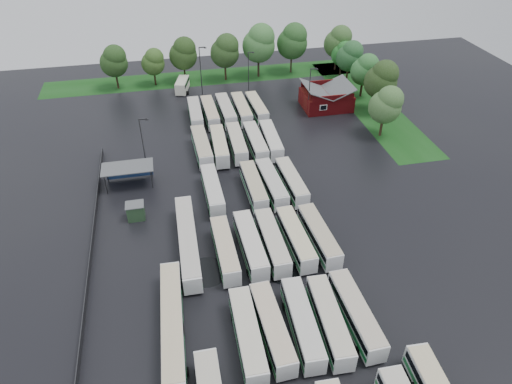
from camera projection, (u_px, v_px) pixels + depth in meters
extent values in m
plane|color=black|center=(260.00, 260.00, 61.34)|extent=(160.00, 160.00, 0.00)
cube|color=maroon|center=(326.00, 100.00, 98.13)|extent=(10.00, 8.00, 3.40)
cube|color=#4C4F51|center=(316.00, 89.00, 96.17)|extent=(5.07, 8.60, 2.19)
cube|color=#4C4F51|center=(338.00, 87.00, 97.02)|extent=(5.07, 8.60, 2.19)
cube|color=maroon|center=(333.00, 98.00, 93.68)|extent=(9.00, 0.20, 1.20)
cube|color=silver|center=(323.00, 107.00, 94.42)|extent=(1.60, 0.12, 1.20)
cylinder|color=#2D2D30|center=(106.00, 185.00, 72.61)|extent=(0.16, 0.16, 3.40)
cylinder|color=#2D2D30|center=(152.00, 179.00, 73.82)|extent=(0.16, 0.16, 3.40)
cylinder|color=#2D2D30|center=(107.00, 174.00, 75.13)|extent=(0.16, 0.16, 3.40)
cylinder|color=#2D2D30|center=(151.00, 169.00, 76.34)|extent=(0.16, 0.16, 3.40)
cube|color=#4C4F51|center=(127.00, 167.00, 73.41)|extent=(8.20, 4.20, 0.15)
cube|color=navy|center=(129.00, 171.00, 76.03)|extent=(7.60, 0.08, 2.60)
cube|color=#234024|center=(136.00, 212.00, 67.81)|extent=(2.50, 2.00, 2.50)
cube|color=#4C4F51|center=(134.00, 205.00, 67.04)|extent=(2.70, 2.20, 0.12)
cube|color=#124312|center=(212.00, 77.00, 112.78)|extent=(80.00, 10.00, 0.01)
cube|color=#124312|center=(368.00, 103.00, 100.82)|extent=(10.00, 50.00, 0.01)
cube|color=#2D2D30|center=(93.00, 241.00, 63.56)|extent=(0.10, 50.00, 1.20)
cube|color=silver|center=(248.00, 335.00, 49.63)|extent=(2.55, 11.60, 2.65)
cube|color=black|center=(247.00, 332.00, 49.31)|extent=(2.60, 11.14, 0.85)
cube|color=#256B3A|center=(248.00, 338.00, 49.97)|extent=(2.60, 11.37, 0.58)
cube|color=beige|center=(247.00, 327.00, 48.81)|extent=(2.45, 11.25, 0.12)
cylinder|color=black|center=(255.00, 372.00, 47.49)|extent=(2.46, 0.93, 0.93)
cylinder|color=black|center=(242.00, 316.00, 53.33)|extent=(2.46, 0.93, 0.93)
cube|color=silver|center=(272.00, 328.00, 50.44)|extent=(2.86, 11.49, 2.61)
cube|color=black|center=(272.00, 325.00, 50.14)|extent=(2.90, 11.03, 0.84)
cube|color=#12792A|center=(272.00, 331.00, 50.78)|extent=(2.90, 11.26, 0.57)
cube|color=#C3AF92|center=(272.00, 320.00, 49.64)|extent=(2.75, 11.14, 0.11)
cylinder|color=black|center=(280.00, 363.00, 48.34)|extent=(2.42, 0.91, 0.91)
cylinder|color=black|center=(265.00, 310.00, 54.09)|extent=(2.42, 0.91, 0.91)
cube|color=silver|center=(302.00, 323.00, 50.93)|extent=(2.82, 11.53, 2.62)
cube|color=black|center=(302.00, 320.00, 50.62)|extent=(2.86, 11.08, 0.84)
cube|color=#1C6A35|center=(302.00, 326.00, 51.27)|extent=(2.86, 11.31, 0.58)
cube|color=beige|center=(303.00, 315.00, 50.12)|extent=(2.71, 11.19, 0.11)
cylinder|color=black|center=(311.00, 358.00, 48.81)|extent=(2.43, 0.92, 0.92)
cylinder|color=black|center=(293.00, 306.00, 54.59)|extent=(2.43, 0.92, 0.92)
cube|color=silver|center=(329.00, 321.00, 51.19)|extent=(2.92, 11.58, 2.63)
cube|color=black|center=(330.00, 318.00, 50.88)|extent=(2.95, 11.13, 0.84)
cube|color=#187C38|center=(329.00, 324.00, 51.54)|extent=(2.96, 11.36, 0.58)
cube|color=#BFB69F|center=(330.00, 313.00, 50.39)|extent=(2.81, 11.24, 0.11)
cylinder|color=black|center=(339.00, 356.00, 49.07)|extent=(2.44, 0.92, 0.92)
cylinder|color=black|center=(318.00, 303.00, 54.87)|extent=(2.44, 0.92, 0.92)
cube|color=silver|center=(356.00, 314.00, 51.96)|extent=(2.70, 11.56, 2.64)
cube|color=black|center=(356.00, 311.00, 51.65)|extent=(2.74, 11.10, 0.84)
cube|color=#127734|center=(355.00, 317.00, 52.30)|extent=(2.74, 11.33, 0.58)
cube|color=#B7AA94|center=(357.00, 306.00, 51.15)|extent=(2.59, 11.21, 0.12)
cylinder|color=black|center=(367.00, 348.00, 49.84)|extent=(2.44, 0.92, 0.92)
cylinder|color=black|center=(343.00, 297.00, 55.64)|extent=(2.44, 0.92, 0.92)
cube|color=silver|center=(225.00, 250.00, 60.55)|extent=(2.48, 11.20, 2.56)
cube|color=black|center=(225.00, 247.00, 60.25)|extent=(2.53, 10.75, 0.82)
cube|color=#206C32|center=(225.00, 253.00, 60.89)|extent=(2.52, 10.98, 0.56)
cube|color=#C4B190|center=(225.00, 242.00, 59.77)|extent=(2.38, 10.86, 0.11)
cylinder|color=black|center=(230.00, 276.00, 58.49)|extent=(2.37, 0.89, 0.89)
cylinder|color=black|center=(221.00, 239.00, 64.13)|extent=(2.37, 0.89, 0.89)
cube|color=silver|center=(250.00, 245.00, 61.25)|extent=(2.74, 11.69, 2.66)
cube|color=black|center=(250.00, 242.00, 60.93)|extent=(2.78, 11.22, 0.85)
cube|color=#256939|center=(250.00, 248.00, 61.59)|extent=(2.78, 11.46, 0.59)
cube|color=beige|center=(250.00, 237.00, 60.43)|extent=(2.63, 11.34, 0.12)
cylinder|color=black|center=(256.00, 271.00, 59.10)|extent=(2.47, 0.93, 0.93)
cylinder|color=black|center=(245.00, 234.00, 64.97)|extent=(2.47, 0.93, 0.93)
cube|color=silver|center=(272.00, 242.00, 61.72)|extent=(2.54, 11.50, 2.63)
cube|color=black|center=(272.00, 239.00, 61.41)|extent=(2.60, 11.05, 0.84)
cube|color=#157030|center=(272.00, 245.00, 62.06)|extent=(2.59, 11.27, 0.58)
cube|color=#BCB4A1|center=(272.00, 234.00, 60.91)|extent=(2.44, 11.16, 0.11)
cylinder|color=black|center=(278.00, 268.00, 59.60)|extent=(2.44, 0.92, 0.92)
cylinder|color=black|center=(266.00, 232.00, 65.39)|extent=(2.44, 0.92, 0.92)
cube|color=silver|center=(296.00, 238.00, 62.32)|extent=(2.80, 11.39, 2.59)
cube|color=black|center=(296.00, 236.00, 62.01)|extent=(2.84, 10.94, 0.83)
cube|color=#256D3C|center=(295.00, 241.00, 62.66)|extent=(2.84, 11.17, 0.57)
cube|color=beige|center=(296.00, 231.00, 61.53)|extent=(2.70, 11.05, 0.11)
cylinder|color=black|center=(303.00, 264.00, 60.23)|extent=(2.40, 0.90, 0.90)
cylinder|color=black|center=(288.00, 229.00, 65.94)|extent=(2.40, 0.90, 0.90)
cube|color=silver|center=(319.00, 236.00, 62.76)|extent=(2.94, 11.43, 2.59)
cube|color=black|center=(319.00, 233.00, 62.45)|extent=(2.97, 10.98, 0.83)
cube|color=#2B7443|center=(318.00, 239.00, 63.09)|extent=(2.97, 11.20, 0.57)
cube|color=tan|center=(320.00, 228.00, 61.96)|extent=(2.82, 11.08, 0.11)
cylinder|color=black|center=(327.00, 261.00, 60.67)|extent=(2.41, 0.91, 0.91)
cylinder|color=black|center=(310.00, 226.00, 66.38)|extent=(2.41, 0.91, 0.91)
cube|color=silver|center=(212.00, 190.00, 71.42)|extent=(2.50, 11.32, 2.59)
cube|color=black|center=(212.00, 187.00, 71.12)|extent=(2.55, 10.87, 0.83)
cube|color=#1B692D|center=(213.00, 193.00, 71.76)|extent=(2.54, 11.09, 0.57)
cube|color=beige|center=(212.00, 183.00, 70.63)|extent=(2.40, 10.98, 0.11)
cylinder|color=black|center=(216.00, 210.00, 69.34)|extent=(2.40, 0.90, 0.90)
cylinder|color=black|center=(210.00, 184.00, 75.04)|extent=(2.40, 0.90, 0.90)
cube|color=silver|center=(254.00, 186.00, 72.26)|extent=(2.46, 11.27, 2.58)
cube|color=black|center=(254.00, 184.00, 71.95)|extent=(2.51, 10.82, 0.82)
cube|color=#1C6B36|center=(254.00, 189.00, 72.59)|extent=(2.50, 11.04, 0.57)
cube|color=tan|center=(253.00, 179.00, 71.47)|extent=(2.36, 10.93, 0.11)
cylinder|color=black|center=(258.00, 206.00, 70.18)|extent=(2.39, 0.90, 0.90)
cylinder|color=black|center=(249.00, 180.00, 75.86)|extent=(2.39, 0.90, 0.90)
cube|color=silver|center=(272.00, 184.00, 72.74)|extent=(2.91, 11.56, 2.63)
cube|color=black|center=(272.00, 181.00, 72.43)|extent=(2.94, 11.11, 0.84)
cube|color=#127329|center=(271.00, 187.00, 73.08)|extent=(2.94, 11.34, 0.58)
cube|color=#B6B3AA|center=(272.00, 177.00, 71.93)|extent=(2.79, 11.22, 0.11)
cylinder|color=black|center=(277.00, 204.00, 70.62)|extent=(2.44, 0.92, 0.92)
cylinder|color=black|center=(266.00, 178.00, 76.41)|extent=(2.44, 0.92, 0.92)
cube|color=silver|center=(291.00, 182.00, 73.28)|extent=(2.80, 11.24, 2.56)
cube|color=black|center=(292.00, 179.00, 72.97)|extent=(2.84, 10.80, 0.82)
cube|color=#227337|center=(291.00, 185.00, 73.61)|extent=(2.84, 11.02, 0.56)
cube|color=beige|center=(292.00, 175.00, 72.49)|extent=(2.69, 10.90, 0.11)
cylinder|color=black|center=(297.00, 201.00, 71.22)|extent=(2.37, 0.89, 0.89)
cylinder|color=black|center=(285.00, 176.00, 76.85)|extent=(2.37, 0.89, 0.89)
cube|color=silver|center=(202.00, 147.00, 81.93)|extent=(2.79, 11.85, 2.70)
cube|color=black|center=(202.00, 144.00, 81.61)|extent=(2.83, 11.38, 0.86)
cube|color=#1C7A3C|center=(202.00, 150.00, 82.28)|extent=(2.83, 11.61, 0.59)
cube|color=tan|center=(201.00, 140.00, 81.10)|extent=(2.68, 11.49, 0.12)
cylinder|color=black|center=(205.00, 164.00, 79.76)|extent=(2.50, 0.94, 0.94)
cylinder|color=black|center=(200.00, 143.00, 85.70)|extent=(2.50, 0.94, 0.94)
cube|color=silver|center=(219.00, 146.00, 82.35)|extent=(2.85, 11.57, 2.63)
cube|color=black|center=(219.00, 143.00, 82.04)|extent=(2.89, 11.11, 0.84)
cube|color=#136D28|center=(220.00, 149.00, 82.69)|extent=(2.89, 11.34, 0.58)
cube|color=beige|center=(219.00, 139.00, 81.55)|extent=(2.74, 11.22, 0.11)
cylinder|color=black|center=(223.00, 163.00, 80.23)|extent=(2.44, 0.92, 0.92)
cylinder|color=black|center=(217.00, 142.00, 86.03)|extent=(2.44, 0.92, 0.92)
cube|color=silver|center=(237.00, 143.00, 83.12)|extent=(2.66, 11.54, 2.63)
cube|color=black|center=(237.00, 141.00, 82.81)|extent=(2.70, 11.08, 0.84)
cube|color=#216939|center=(237.00, 146.00, 83.47)|extent=(2.70, 11.31, 0.58)
cube|color=#BDB39C|center=(237.00, 137.00, 82.32)|extent=(2.55, 11.19, 0.11)
cylinder|color=black|center=(241.00, 160.00, 81.00)|extent=(2.44, 0.92, 0.92)
cylinder|color=black|center=(234.00, 140.00, 86.80)|extent=(2.44, 0.92, 0.92)
cube|color=silver|center=(255.00, 142.00, 83.36)|extent=(2.53, 11.61, 2.66)
cube|color=black|center=(255.00, 140.00, 83.05)|extent=(2.59, 11.15, 0.85)
cube|color=#1F6F33|center=(255.00, 145.00, 83.71)|extent=(2.58, 11.38, 0.58)
cube|color=beige|center=(255.00, 136.00, 82.55)|extent=(2.43, 11.27, 0.12)
cylinder|color=black|center=(260.00, 159.00, 81.22)|extent=(2.46, 0.93, 0.93)
cylinder|color=black|center=(251.00, 139.00, 87.07)|extent=(2.46, 0.93, 0.93)
cube|color=silver|center=(271.00, 140.00, 83.95)|extent=(2.78, 11.56, 2.63)
cube|color=black|center=(271.00, 138.00, 83.64)|extent=(2.82, 11.10, 0.84)
cube|color=#1B7339|center=(271.00, 143.00, 84.30)|extent=(2.82, 11.33, 0.58)
cube|color=beige|center=(271.00, 134.00, 83.15)|extent=(2.67, 11.21, 0.11)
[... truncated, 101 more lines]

